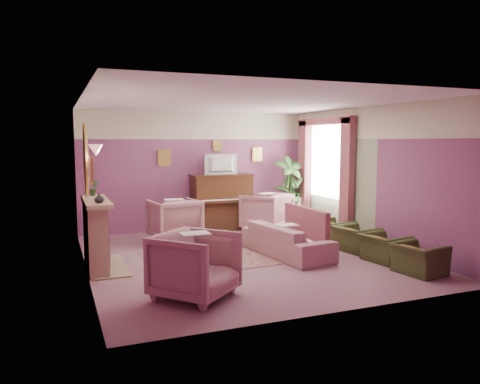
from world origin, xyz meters
name	(u,v)px	position (x,y,z in m)	size (l,w,h in m)	color
floor	(245,257)	(0.00, 0.00, 0.00)	(5.50, 6.00, 0.01)	#8E616D
ceiling	(245,102)	(0.00, 0.00, 2.80)	(5.50, 6.00, 0.01)	white
wall_back	(197,171)	(0.00, 3.00, 1.40)	(5.50, 0.02, 2.80)	#6E3E6F
wall_front	(339,200)	(0.00, -3.00, 1.40)	(5.50, 0.02, 2.80)	#6E3E6F
wall_left	(84,186)	(-2.75, 0.00, 1.40)	(0.02, 6.00, 2.80)	#6E3E6F
wall_right	(371,176)	(2.75, 0.00, 1.40)	(0.02, 6.00, 2.80)	#6E3E6F
picture_rail_band	(197,126)	(0.00, 2.99, 2.47)	(5.50, 0.01, 0.65)	beige
stripe_panel	(334,187)	(2.73, 1.30, 1.07)	(0.01, 3.00, 2.15)	#9CAA84
fireplace_surround	(95,236)	(-2.59, 0.20, 0.55)	(0.30, 1.40, 1.10)	tan
fireplace_inset	(102,244)	(-2.49, 0.20, 0.40)	(0.18, 0.72, 0.68)	black
fire_ember	(105,255)	(-2.45, 0.20, 0.22)	(0.06, 0.54, 0.10)	#E15800
mantel_shelf	(96,202)	(-2.56, 0.20, 1.12)	(0.40, 1.55, 0.07)	tan
hearth	(109,266)	(-2.39, 0.20, 0.01)	(0.55, 1.50, 0.02)	tan
mirror_frame	(86,160)	(-2.70, 0.20, 1.80)	(0.04, 0.72, 1.20)	#D7C250
mirror_glass	(87,160)	(-2.67, 0.20, 1.80)	(0.01, 0.60, 1.06)	white
sconce_shade	(96,150)	(-2.62, -0.85, 1.98)	(0.20, 0.20, 0.16)	#DDA381
piano	(221,203)	(0.50, 2.68, 0.65)	(1.40, 0.60, 1.30)	#3F2313
piano_keyshelf	(226,201)	(0.50, 2.33, 0.72)	(1.30, 0.12, 0.06)	#3F2313
piano_keys	(226,200)	(0.50, 2.33, 0.76)	(1.20, 0.08, 0.02)	white
piano_top	(221,175)	(0.50, 2.68, 1.31)	(1.45, 0.65, 0.04)	#3F2313
television	(222,163)	(0.50, 2.63, 1.60)	(0.80, 0.12, 0.48)	black
print_back_left	(164,158)	(-0.80, 2.96, 1.72)	(0.30, 0.03, 0.38)	#D7C250
print_back_right	(257,154)	(1.55, 2.96, 1.78)	(0.26, 0.03, 0.34)	#D7C250
print_back_mid	(217,146)	(0.50, 2.96, 2.00)	(0.22, 0.03, 0.26)	#D7C250
print_left_wall	(92,170)	(-2.71, -1.20, 1.72)	(0.03, 0.28, 0.36)	#D7C250
window_blind	(327,159)	(2.70, 1.55, 1.70)	(0.03, 1.40, 1.80)	silver
curtain_left	(347,179)	(2.62, 0.63, 1.30)	(0.16, 0.34, 2.60)	#8C454F
curtain_right	(304,174)	(2.62, 2.47, 1.30)	(0.16, 0.34, 2.60)	#8C454F
pelmet	(325,121)	(2.62, 1.55, 2.56)	(0.16, 2.20, 0.16)	#8C454F
mantel_plant	(94,188)	(-2.55, 0.75, 1.29)	(0.16, 0.16, 0.28)	#2F5A24
mantel_vase	(99,198)	(-2.55, -0.30, 1.23)	(0.16, 0.16, 0.16)	beige
area_rug	(218,257)	(-0.48, 0.11, 0.01)	(2.50, 1.80, 0.01)	#96615D
coffee_table	(209,247)	(-0.66, 0.08, 0.23)	(1.00, 0.50, 0.45)	black
table_paper	(211,234)	(-0.61, 0.08, 0.46)	(0.35, 0.28, 0.01)	white
sofa	(287,234)	(0.76, -0.20, 0.41)	(0.67, 2.01, 0.81)	#B07B80
sofa_throw	(306,222)	(1.16, -0.20, 0.60)	(0.10, 1.52, 0.56)	#8C454F
floral_armchair_left	(174,218)	(-0.86, 1.84, 0.50)	(0.95, 0.95, 0.99)	#B07B80
floral_armchair_right	(266,210)	(1.43, 2.14, 0.50)	(0.95, 0.95, 0.99)	#B07B80
floral_armchair_front	(195,262)	(-1.47, -1.83, 0.50)	(0.95, 0.95, 0.99)	#B07B80
olive_chair_a	(418,254)	(2.15, -2.05, 0.33)	(0.53, 0.75, 0.65)	#38401E
olive_chair_b	(385,243)	(2.15, -1.23, 0.33)	(0.53, 0.75, 0.65)	#38401E
olive_chair_c	(356,235)	(2.15, -0.41, 0.33)	(0.53, 0.75, 0.65)	#38401E
olive_chair_d	(333,227)	(2.15, 0.41, 0.33)	(0.53, 0.75, 0.65)	#38401E
side_table	(292,211)	(2.37, 2.64, 0.35)	(0.52, 0.52, 0.70)	white
side_plant_big	(292,191)	(2.37, 2.64, 0.87)	(0.30, 0.30, 0.34)	#2F5A24
side_plant_small	(298,192)	(2.49, 2.54, 0.84)	(0.16, 0.16, 0.28)	#2F5A24
palm_pot	(289,220)	(2.20, 2.44, 0.17)	(0.34, 0.34, 0.34)	#9A4B42
palm_plant	(290,184)	(2.20, 2.44, 1.06)	(0.76, 0.76, 1.44)	#2F5A24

